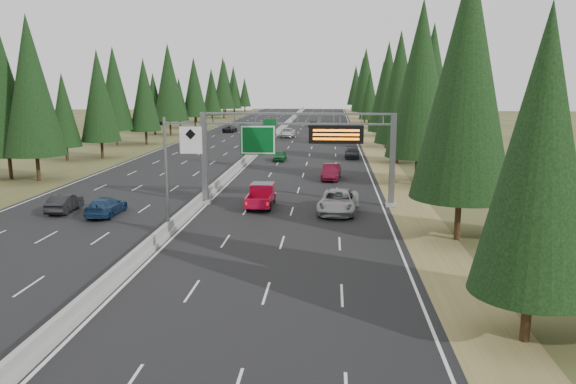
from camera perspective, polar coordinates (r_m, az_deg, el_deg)
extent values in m
cube|color=black|center=(92.95, -2.47, 4.72)|extent=(32.00, 260.00, 0.08)
cube|color=olive|center=(92.53, 8.58, 4.57)|extent=(3.60, 260.00, 0.06)
cube|color=#3E421E|center=(96.71, -13.03, 4.69)|extent=(3.60, 260.00, 0.06)
cube|color=gray|center=(92.93, -2.47, 4.83)|extent=(0.70, 260.00, 0.30)
cube|color=gray|center=(92.89, -2.47, 5.08)|extent=(0.30, 260.00, 0.60)
cube|color=slate|center=(48.36, -8.49, 3.39)|extent=(0.45, 0.45, 7.80)
cube|color=gray|center=(48.99, -8.36, -0.96)|extent=(0.90, 0.90, 0.30)
cube|color=slate|center=(47.41, 10.56, 3.17)|extent=(0.45, 0.45, 7.80)
cube|color=gray|center=(48.06, 10.40, -1.26)|extent=(0.90, 0.90, 0.30)
cube|color=slate|center=(46.86, 0.96, 7.96)|extent=(15.85, 0.35, 0.16)
cube|color=slate|center=(46.92, 0.96, 6.94)|extent=(15.85, 0.35, 0.16)
cube|color=#054C19|center=(47.10, -3.07, 5.31)|extent=(3.00, 0.10, 2.50)
cube|color=silver|center=(47.04, -3.08, 5.31)|extent=(2.85, 0.02, 2.35)
cube|color=#054C19|center=(46.85, -1.86, 7.14)|extent=(1.10, 0.10, 0.45)
cube|color=black|center=(46.60, 4.91, 5.85)|extent=(4.50, 0.40, 1.50)
cube|color=orange|center=(46.35, 4.92, 6.25)|extent=(3.80, 0.02, 0.18)
cube|color=orange|center=(46.38, 4.91, 5.82)|extent=(3.80, 0.02, 0.18)
cube|color=orange|center=(46.41, 4.91, 5.39)|extent=(3.80, 0.02, 0.18)
cylinder|color=slate|center=(38.87, -12.26, 1.54)|extent=(0.20, 0.20, 8.00)
cube|color=gray|center=(39.68, -12.03, -4.02)|extent=(0.50, 0.50, 0.20)
cube|color=slate|center=(38.17, -11.03, 6.86)|extent=(2.00, 0.15, 0.15)
cube|color=silver|center=(37.94, -9.85, 5.21)|extent=(1.50, 0.06, 1.80)
cylinder|color=black|center=(25.06, 23.05, -11.62)|extent=(0.40, 0.40, 2.14)
cone|color=black|center=(23.42, 24.28, 3.69)|extent=(4.81, 4.81, 11.22)
cylinder|color=black|center=(38.88, 16.86, -2.64)|extent=(0.40, 0.40, 2.90)
cone|color=black|center=(37.85, 17.64, 10.83)|extent=(6.53, 6.53, 15.25)
cylinder|color=black|center=(40.80, 22.59, -3.16)|extent=(0.40, 0.40, 1.83)
cone|color=black|center=(39.86, 23.20, 4.85)|extent=(4.12, 4.12, 9.62)
cylinder|color=black|center=(58.60, 12.94, 2.09)|extent=(0.40, 0.40, 2.94)
cone|color=black|center=(57.92, 13.34, 11.10)|extent=(6.62, 6.62, 15.44)
cylinder|color=black|center=(60.30, 17.67, 1.61)|extent=(0.40, 0.40, 1.93)
cone|color=black|center=(59.66, 18.01, 7.31)|extent=(4.33, 4.33, 10.11)
cylinder|color=black|center=(73.97, 11.02, 3.89)|extent=(0.40, 0.40, 2.68)
cone|color=black|center=(73.42, 11.27, 10.40)|extent=(6.04, 6.04, 14.09)
cylinder|color=black|center=(74.08, 14.09, 3.83)|extent=(0.40, 0.40, 2.82)
cone|color=black|center=(73.54, 14.42, 10.65)|extent=(6.34, 6.34, 14.80)
cylinder|color=black|center=(91.17, 9.94, 5.25)|extent=(0.40, 0.40, 2.66)
cone|color=black|center=(90.73, 10.11, 10.49)|extent=(6.00, 6.00, 13.99)
cylinder|color=black|center=(93.89, 12.52, 5.24)|extent=(0.40, 0.40, 2.41)
cone|color=black|center=(93.46, 12.72, 9.84)|extent=(5.42, 5.42, 12.64)
cylinder|color=black|center=(109.75, 9.50, 6.14)|extent=(0.40, 0.40, 2.30)
cone|color=black|center=(109.38, 9.63, 9.89)|extent=(5.17, 5.17, 12.07)
cylinder|color=black|center=(110.74, 11.41, 6.02)|extent=(0.40, 0.40, 1.92)
cone|color=black|center=(110.39, 11.53, 9.11)|extent=(4.31, 4.31, 10.06)
cylinder|color=black|center=(129.10, 8.23, 6.86)|extent=(0.40, 0.40, 2.11)
cone|color=black|center=(128.80, 8.31, 9.78)|extent=(4.74, 4.74, 11.06)
cylinder|color=black|center=(128.11, 10.69, 6.71)|extent=(0.40, 0.40, 1.94)
cone|color=black|center=(127.81, 10.78, 9.42)|extent=(4.37, 4.37, 10.20)
cylinder|color=black|center=(145.40, 7.78, 7.52)|extent=(0.40, 0.40, 3.02)
cone|color=black|center=(145.13, 7.88, 11.24)|extent=(6.80, 6.80, 15.86)
cylinder|color=black|center=(147.47, 9.38, 7.35)|extent=(0.40, 0.40, 2.14)
cone|color=black|center=(147.20, 9.47, 9.94)|extent=(4.81, 4.81, 11.23)
cylinder|color=black|center=(162.38, 7.51, 7.84)|extent=(0.40, 0.40, 2.77)
cone|color=black|center=(162.13, 7.59, 10.90)|extent=(6.23, 6.23, 14.54)
cylinder|color=black|center=(163.54, 9.30, 7.67)|extent=(0.40, 0.40, 1.93)
cone|color=black|center=(163.31, 9.36, 9.78)|extent=(4.35, 4.35, 10.14)
cylinder|color=black|center=(181.41, 7.24, 8.10)|extent=(0.40, 0.40, 2.22)
cone|color=black|center=(181.19, 7.29, 10.29)|extent=(4.99, 4.99, 11.64)
cylinder|color=black|center=(183.30, 8.35, 8.07)|extent=(0.40, 0.40, 2.06)
cone|color=black|center=(183.08, 8.41, 10.08)|extent=(4.63, 4.63, 10.80)
cylinder|color=black|center=(199.24, 6.84, 8.42)|extent=(0.40, 0.40, 2.59)
cone|color=black|center=(199.03, 6.89, 10.75)|extent=(5.82, 5.82, 13.58)
cylinder|color=black|center=(201.11, 8.12, 8.37)|extent=(0.40, 0.40, 2.28)
cone|color=black|center=(200.91, 8.18, 10.40)|extent=(5.12, 5.12, 11.94)
cylinder|color=black|center=(65.44, -24.05, 2.24)|extent=(0.40, 0.40, 2.76)
cone|color=black|center=(64.82, -24.66, 9.80)|extent=(6.22, 6.22, 14.51)
cylinder|color=black|center=(68.00, -26.37, 2.28)|extent=(0.40, 0.40, 2.59)
cone|color=black|center=(67.40, -26.97, 9.08)|extent=(5.82, 5.82, 13.58)
cylinder|color=black|center=(81.95, -18.35, 4.11)|extent=(0.40, 0.40, 2.36)
cone|color=black|center=(81.45, -18.67, 9.26)|extent=(5.31, 5.31, 12.39)
cylinder|color=black|center=(81.18, -21.54, 3.66)|extent=(0.40, 0.40, 1.86)
cone|color=black|center=(80.71, -21.84, 7.75)|extent=(4.19, 4.19, 9.77)
cylinder|color=black|center=(98.13, -14.19, 5.38)|extent=(0.40, 0.40, 2.29)
cone|color=black|center=(97.72, -14.40, 9.56)|extent=(5.16, 5.16, 12.04)
cylinder|color=black|center=(97.71, -16.97, 5.30)|extent=(0.40, 0.40, 2.58)
cone|color=black|center=(97.29, -17.24, 10.02)|extent=(5.81, 5.81, 13.55)
cylinder|color=black|center=(114.55, -11.85, 6.40)|extent=(0.40, 0.40, 2.85)
cone|color=black|center=(114.20, -12.03, 10.85)|extent=(6.41, 6.41, 14.95)
cylinder|color=black|center=(115.90, -13.36, 6.16)|extent=(0.40, 0.40, 1.96)
cone|color=black|center=(115.57, -13.49, 9.19)|extent=(4.41, 4.41, 10.29)
cylinder|color=black|center=(132.53, -9.40, 7.03)|extent=(0.40, 0.40, 2.56)
cone|color=black|center=(132.22, -9.51, 10.49)|extent=(5.76, 5.76, 13.44)
cylinder|color=black|center=(130.77, -10.90, 6.76)|extent=(0.40, 0.40, 1.82)
cone|color=black|center=(130.48, -10.99, 9.26)|extent=(4.11, 4.11, 9.58)
cylinder|color=black|center=(146.86, -7.61, 7.35)|extent=(0.40, 0.40, 1.97)
cone|color=black|center=(146.59, -7.67, 9.75)|extent=(4.43, 4.43, 10.34)
cylinder|color=black|center=(151.42, -9.31, 7.46)|extent=(0.40, 0.40, 2.20)
cone|color=black|center=(151.16, -9.39, 10.06)|extent=(4.95, 4.95, 11.55)
cylinder|color=black|center=(165.43, -6.52, 7.93)|extent=(0.40, 0.40, 2.80)
cone|color=black|center=(165.19, -6.59, 10.96)|extent=(6.29, 6.29, 14.67)
cylinder|color=black|center=(167.75, -7.71, 7.86)|extent=(0.40, 0.40, 2.31)
cone|color=black|center=(167.51, -7.77, 10.33)|extent=(5.20, 5.20, 12.12)
cylinder|color=black|center=(182.13, -5.46, 8.12)|extent=(0.40, 0.40, 2.04)
cone|color=black|center=(181.91, -5.50, 10.12)|extent=(4.58, 4.58, 10.69)
cylinder|color=black|center=(184.17, -6.36, 8.24)|extent=(0.40, 0.40, 2.71)
cone|color=black|center=(183.95, -6.42, 10.87)|extent=(6.09, 6.09, 14.21)
cylinder|color=black|center=(200.24, -4.40, 8.38)|extent=(0.40, 0.40, 1.90)
cone|color=black|center=(200.05, -4.42, 10.09)|extent=(4.29, 4.29, 10.00)
cylinder|color=black|center=(203.95, -5.52, 8.50)|extent=(0.40, 0.40, 2.55)
cone|color=black|center=(203.75, -5.56, 10.75)|extent=(5.74, 5.74, 13.40)
imported|color=#A1A2A6|center=(45.14, 5.13, -0.96)|extent=(3.60, 6.67, 1.78)
cylinder|color=black|center=(45.62, -4.07, -1.44)|extent=(0.30, 0.80, 0.80)
cylinder|color=black|center=(45.40, -1.94, -1.48)|extent=(0.30, 0.80, 0.80)
cylinder|color=black|center=(48.82, -3.50, -0.60)|extent=(0.30, 0.80, 0.80)
cylinder|color=black|center=(48.62, -1.51, -0.63)|extent=(0.30, 0.80, 0.80)
cube|color=#B40B2E|center=(47.12, -2.74, -0.83)|extent=(2.01, 5.62, 0.30)
cube|color=#B40B2E|center=(47.86, -2.61, 0.21)|extent=(1.91, 2.21, 1.10)
cube|color=black|center=(47.81, -2.62, 0.57)|extent=(1.71, 1.91, 0.55)
cube|color=#B40B2E|center=(45.72, -4.16, -0.77)|extent=(0.10, 2.41, 0.60)
cube|color=#B40B2E|center=(45.48, -1.79, -0.81)|extent=(0.10, 2.41, 0.60)
cube|color=#B40B2E|center=(44.42, -3.18, -1.11)|extent=(2.01, 0.10, 0.60)
imported|color=#145726|center=(74.75, -0.84, 3.72)|extent=(1.66, 3.98, 1.35)
imported|color=#560C1D|center=(60.43, 4.42, 2.06)|extent=(2.19, 5.14, 1.65)
imported|color=black|center=(77.94, 6.53, 3.97)|extent=(2.18, 4.94, 1.41)
imported|color=silver|center=(107.14, -0.06, 6.04)|extent=(2.84, 6.00, 1.66)
imported|color=black|center=(131.73, 2.52, 6.93)|extent=(2.14, 4.39, 1.44)
imported|color=black|center=(48.67, -21.75, -1.04)|extent=(1.75, 4.43, 1.43)
imported|color=navy|center=(46.30, -18.01, -1.38)|extent=(2.01, 4.95, 1.44)
imported|color=#B4B4B4|center=(99.53, -3.41, 5.55)|extent=(2.01, 4.17, 1.38)
imported|color=black|center=(118.71, -5.92, 6.42)|extent=(2.62, 5.14, 1.39)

